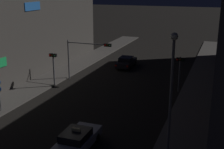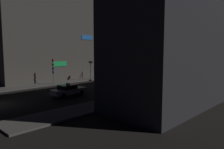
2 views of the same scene
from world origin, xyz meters
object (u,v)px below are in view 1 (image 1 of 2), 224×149
Objects in this scene: traffic_light_left_kerb at (53,63)px; street_lamp_near_block at (171,86)px; taxi at (77,140)px; far_car at (126,62)px; traffic_light_overhead at (86,52)px; traffic_light_right_kerb at (180,67)px.

street_lamp_near_block reaches higher than traffic_light_left_kerb.
far_car is (-3.50, 21.07, -0.00)m from taxi.
traffic_light_overhead reaches higher than traffic_light_left_kerb.
traffic_light_right_kerb is (10.29, 0.12, -0.80)m from traffic_light_overhead.
traffic_light_overhead is at bearing 112.96° from taxi.
traffic_light_right_kerb reaches higher than far_car.
street_lamp_near_block reaches higher than taxi.
street_lamp_near_block reaches higher than far_car.
far_car is 8.08m from traffic_light_overhead.
traffic_light_left_kerb is at bearing 127.35° from taxi.
taxi is at bearing -67.04° from traffic_light_overhead.
far_car is at bearing 99.42° from taxi.
far_car is 10.83m from traffic_light_right_kerb.
far_car is 23.09m from street_lamp_near_block.
far_car is at bearing 66.52° from traffic_light_left_kerb.
traffic_light_overhead reaches higher than taxi.
traffic_light_overhead is 10.32m from traffic_light_right_kerb.
traffic_light_right_kerb is at bearing 72.33° from taxi.
traffic_light_right_kerb is 13.82m from street_lamp_near_block.
taxi is 0.99× the size of far_car.
traffic_light_overhead is at bearing -107.96° from far_car.
street_lamp_near_block is (13.91, -10.16, 2.34)m from traffic_light_left_kerb.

